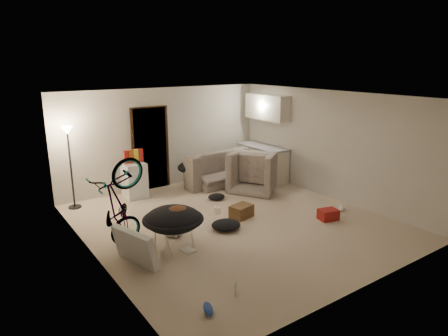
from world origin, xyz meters
TOP-DOWN VIEW (x-y plane):
  - floor at (0.00, 0.00)m, footprint 5.50×6.00m
  - ceiling at (0.00, 0.00)m, footprint 5.50×6.00m
  - wall_back at (0.00, 3.01)m, footprint 5.50×0.02m
  - wall_front at (0.00, -3.01)m, footprint 5.50×0.02m
  - wall_left at (-2.76, 0.00)m, footprint 0.02×6.00m
  - wall_right at (2.76, 0.00)m, footprint 0.02×6.00m
  - doorway at (-0.40, 2.97)m, footprint 0.85×0.10m
  - door_trim at (-0.40, 2.94)m, footprint 0.97×0.04m
  - floor_lamp at (-2.40, 2.65)m, footprint 0.28×0.28m
  - kitchen_counter at (2.43, 2.00)m, footprint 0.60×1.50m
  - counter_top at (2.43, 2.00)m, footprint 0.64×1.54m
  - kitchen_uppers at (2.56, 2.00)m, footprint 0.38×1.40m
  - sofa at (1.33, 2.45)m, footprint 2.29×0.97m
  - armchair at (1.76, 1.42)m, footprint 1.44×1.48m
  - bicycle at (-2.30, 0.13)m, footprint 1.73×0.92m
  - book_asset at (-1.55, -2.16)m, footprint 0.25×0.24m
  - mini_fridge at (-1.02, 2.55)m, footprint 0.49×0.49m
  - snack_box_0 at (-1.19, 2.55)m, footprint 0.10×0.07m
  - snack_box_1 at (-1.07, 2.55)m, footprint 0.11×0.08m
  - snack_box_2 at (-0.95, 2.55)m, footprint 0.11×0.08m
  - snack_box_3 at (-0.83, 2.55)m, footprint 0.11×0.09m
  - saucer_chair at (-1.53, -0.35)m, footprint 1.05×1.05m
  - hoodie at (-1.48, -0.38)m, footprint 0.56×0.50m
  - sofa_drape at (0.38, 2.45)m, footprint 0.57×0.47m
  - tv_box at (-2.30, -0.51)m, footprint 0.47×0.92m
  - drink_case_a at (0.28, 0.10)m, footprint 0.52×0.42m
  - drink_case_b at (1.66, -1.01)m, footprint 0.43×0.36m
  - juicer at (-0.02, 0.57)m, footprint 0.14×0.14m
  - newspaper at (-0.80, 0.89)m, footprint 0.59×0.65m
  - book_blue at (-0.81, 0.33)m, footprint 0.22×0.29m
  - book_white at (-1.38, -0.58)m, footprint 0.21×0.26m
  - shoe_1 at (0.64, 2.55)m, footprint 0.27×0.28m
  - shoe_2 at (-2.04, -2.23)m, footprint 0.21×0.31m
  - shoe_4 at (2.30, -0.82)m, footprint 0.29×0.28m
  - clothes_lump_a at (-0.34, -0.22)m, footprint 0.70×0.65m
  - clothes_lump_b at (0.47, 1.32)m, footprint 0.47×0.43m
  - clothes_lump_c at (-1.29, 0.12)m, footprint 0.50×0.48m

SIDE VIEW (x-z plane):
  - floor at x=0.00m, z-range -0.02..0.00m
  - newspaper at x=-0.80m, z-range 0.00..0.01m
  - book_asset at x=-1.55m, z-range 0.00..0.02m
  - book_white at x=-1.38m, z-range 0.00..0.02m
  - book_blue at x=-0.81m, z-range 0.00..0.03m
  - shoe_1 at x=0.64m, z-range 0.00..0.10m
  - shoe_4 at x=2.30m, z-range 0.00..0.11m
  - shoe_2 at x=-2.04m, z-range 0.00..0.11m
  - clothes_lump_c at x=-1.29m, z-range 0.00..0.12m
  - clothes_lump_b at x=0.47m, z-range 0.00..0.13m
  - juicer at x=-0.02m, z-range -0.02..0.18m
  - clothes_lump_a at x=-0.34m, z-range 0.00..0.18m
  - drink_case_b at x=1.66m, z-range 0.00..0.22m
  - drink_case_a at x=0.28m, z-range 0.00..0.26m
  - tv_box at x=-2.30m, z-range 0.00..0.59m
  - sofa at x=1.33m, z-range 0.00..0.66m
  - armchair at x=1.76m, z-range 0.00..0.73m
  - mini_fridge at x=-1.02m, z-range 0.00..0.83m
  - bicycle at x=-2.30m, z-range -0.04..0.91m
  - kitchen_counter at x=2.43m, z-range 0.00..0.88m
  - saucer_chair at x=-1.53m, z-range 0.07..0.81m
  - sofa_drape at x=0.38m, z-range 0.40..0.68m
  - hoodie at x=-1.48m, z-range 0.54..0.76m
  - counter_top at x=2.43m, z-range 0.88..0.92m
  - snack_box_0 at x=-1.19m, z-range 0.85..1.15m
  - snack_box_1 at x=-1.07m, z-range 0.85..1.15m
  - snack_box_2 at x=-0.95m, z-range 0.85..1.15m
  - snack_box_3 at x=-0.83m, z-range 0.85..1.15m
  - doorway at x=-0.40m, z-range 0.00..2.04m
  - door_trim at x=-0.40m, z-range -0.03..2.07m
  - wall_back at x=0.00m, z-range 0.00..2.50m
  - wall_front at x=0.00m, z-range 0.00..2.50m
  - wall_left at x=-2.76m, z-range 0.00..2.50m
  - wall_right at x=2.76m, z-range 0.00..2.50m
  - floor_lamp at x=-2.40m, z-range 0.40..2.21m
  - kitchen_uppers at x=2.56m, z-range 1.62..2.27m
  - ceiling at x=0.00m, z-range 2.50..2.52m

